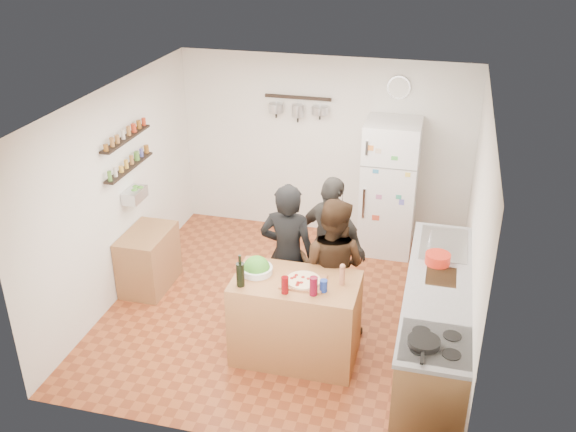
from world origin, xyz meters
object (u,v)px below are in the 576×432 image
(person_center, at_px, (332,267))
(red_bowl, at_px, (438,259))
(skillet, at_px, (424,342))
(salad_bowl, at_px, (257,270))
(pepper_mill, at_px, (342,276))
(fridge, at_px, (389,187))
(side_table, at_px, (149,260))
(prep_island, at_px, (296,319))
(person_left, at_px, (288,256))
(salt_canister, at_px, (323,286))
(wine_bottle, at_px, (240,275))
(wall_clock, at_px, (399,87))
(person_back, at_px, (332,244))
(counter_run, at_px, (436,324))

(person_center, distance_m, red_bowl, 1.10)
(skillet, bearing_deg, salad_bowl, 155.17)
(pepper_mill, relative_size, fridge, 0.10)
(person_center, relative_size, side_table, 1.97)
(person_center, bearing_deg, red_bowl, -162.25)
(prep_island, xyz_separation_m, person_left, (-0.24, 0.59, 0.38))
(salt_canister, bearing_deg, wine_bottle, -172.87)
(wall_clock, bearing_deg, wine_bottle, -110.05)
(prep_island, xyz_separation_m, fridge, (0.64, 2.56, 0.45))
(side_table, bearing_deg, person_back, 4.09)
(skillet, height_order, side_table, skillet)
(side_table, bearing_deg, person_left, -9.11)
(skillet, xyz_separation_m, red_bowl, (0.05, 1.42, 0.03))
(person_back, bearing_deg, skillet, 152.76)
(salt_canister, relative_size, side_table, 0.15)
(pepper_mill, xyz_separation_m, fridge, (0.19, 2.51, -0.10))
(person_back, distance_m, wall_clock, 2.34)
(wine_bottle, height_order, person_center, person_center)
(salt_canister, relative_size, person_back, 0.08)
(person_back, bearing_deg, pepper_mill, 136.67)
(prep_island, relative_size, wall_clock, 4.17)
(salt_canister, xyz_separation_m, person_back, (-0.14, 1.16, -0.17))
(salad_bowl, xyz_separation_m, salt_canister, (0.72, -0.17, 0.03))
(wine_bottle, bearing_deg, person_center, 45.37)
(red_bowl, height_order, fridge, fridge)
(person_back, xyz_separation_m, fridge, (0.47, 1.52, 0.10))
(wine_bottle, relative_size, person_back, 0.15)
(wine_bottle, bearing_deg, side_table, 144.72)
(person_left, height_order, fridge, fridge)
(person_back, height_order, red_bowl, person_back)
(skillet, bearing_deg, wine_bottle, 163.78)
(prep_island, distance_m, salt_canister, 0.61)
(wine_bottle, xyz_separation_m, side_table, (-1.55, 1.10, -0.67))
(salad_bowl, xyz_separation_m, person_center, (0.68, 0.50, -0.15))
(wine_bottle, distance_m, wall_clock, 3.50)
(salad_bowl, relative_size, fridge, 0.18)
(person_center, height_order, skillet, person_center)
(prep_island, relative_size, counter_run, 0.48)
(person_left, bearing_deg, side_table, -8.70)
(red_bowl, distance_m, side_table, 3.45)
(fridge, bearing_deg, person_center, -100.64)
(person_left, bearing_deg, wine_bottle, 72.26)
(salad_bowl, distance_m, pepper_mill, 0.87)
(side_table, bearing_deg, wine_bottle, -35.28)
(salt_canister, bearing_deg, counter_run, 19.39)
(person_center, xyz_separation_m, wall_clock, (0.38, 2.34, 1.36))
(person_left, relative_size, person_center, 1.06)
(salad_bowl, distance_m, person_left, 0.58)
(person_left, bearing_deg, red_bowl, -176.39)
(fridge, bearing_deg, person_left, -113.81)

